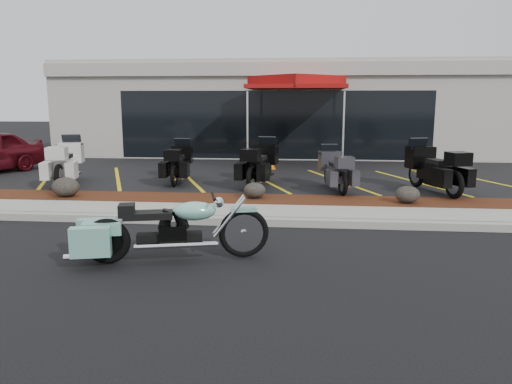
# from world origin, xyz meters

# --- Properties ---
(ground) EXTENTS (90.00, 90.00, 0.00)m
(ground) POSITION_xyz_m (0.00, 0.00, 0.00)
(ground) COLOR black
(ground) RESTS_ON ground
(curb) EXTENTS (24.00, 0.25, 0.15)m
(curb) POSITION_xyz_m (0.00, 0.90, 0.07)
(curb) COLOR gray
(curb) RESTS_ON ground
(sidewalk) EXTENTS (24.00, 1.20, 0.15)m
(sidewalk) POSITION_xyz_m (0.00, 1.60, 0.07)
(sidewalk) COLOR gray
(sidewalk) RESTS_ON ground
(mulch_bed) EXTENTS (24.00, 1.20, 0.16)m
(mulch_bed) POSITION_xyz_m (0.00, 2.80, 0.08)
(mulch_bed) COLOR #38140C
(mulch_bed) RESTS_ON ground
(upper_lot) EXTENTS (26.00, 9.60, 0.15)m
(upper_lot) POSITION_xyz_m (0.00, 8.20, 0.07)
(upper_lot) COLOR black
(upper_lot) RESTS_ON ground
(dealership_building) EXTENTS (18.00, 8.16, 4.00)m
(dealership_building) POSITION_xyz_m (0.00, 14.47, 2.01)
(dealership_building) COLOR #AAA69A
(dealership_building) RESTS_ON ground
(boulder_left) EXTENTS (0.67, 0.56, 0.47)m
(boulder_left) POSITION_xyz_m (-4.55, 2.61, 0.40)
(boulder_left) COLOR black
(boulder_left) RESTS_ON mulch_bed
(boulder_mid) EXTENTS (0.53, 0.44, 0.37)m
(boulder_mid) POSITION_xyz_m (0.01, 2.86, 0.35)
(boulder_mid) COLOR black
(boulder_mid) RESTS_ON mulch_bed
(boulder_right) EXTENTS (0.55, 0.46, 0.39)m
(boulder_right) POSITION_xyz_m (3.53, 2.62, 0.36)
(boulder_right) COLOR black
(boulder_right) RESTS_ON mulch_bed
(hero_cruiser) EXTENTS (3.08, 1.43, 1.05)m
(hero_cruiser) POSITION_xyz_m (0.24, -1.20, 0.53)
(hero_cruiser) COLOR #7EC4B0
(hero_cruiser) RESTS_ON ground
(touring_white) EXTENTS (1.38, 2.43, 1.33)m
(touring_white) POSITION_xyz_m (-5.53, 5.11, 0.82)
(touring_white) COLOR white
(touring_white) RESTS_ON upper_lot
(touring_black_front) EXTENTS (0.94, 2.12, 1.20)m
(touring_black_front) POSITION_xyz_m (-2.42, 5.74, 0.75)
(touring_black_front) COLOR black
(touring_black_front) RESTS_ON upper_lot
(touring_black_mid) EXTENTS (1.23, 2.34, 1.29)m
(touring_black_mid) POSITION_xyz_m (0.13, 5.44, 0.80)
(touring_black_mid) COLOR black
(touring_black_mid) RESTS_ON upper_lot
(touring_grey) EXTENTS (1.14, 2.09, 1.15)m
(touring_grey) POSITION_xyz_m (1.84, 4.79, 0.73)
(touring_grey) COLOR #323237
(touring_grey) RESTS_ON upper_lot
(touring_black_rear) EXTENTS (1.57, 2.45, 1.33)m
(touring_black_rear) POSITION_xyz_m (4.19, 4.83, 0.82)
(touring_black_rear) COLOR black
(touring_black_rear) RESTS_ON upper_lot
(traffic_cone) EXTENTS (0.33, 0.33, 0.48)m
(traffic_cone) POSITION_xyz_m (0.06, 7.97, 0.39)
(traffic_cone) COLOR #DC5D07
(traffic_cone) RESTS_ON upper_lot
(popup_canopy) EXTENTS (3.78, 3.78, 3.14)m
(popup_canopy) POSITION_xyz_m (0.87, 9.34, 3.00)
(popup_canopy) COLOR silver
(popup_canopy) RESTS_ON upper_lot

